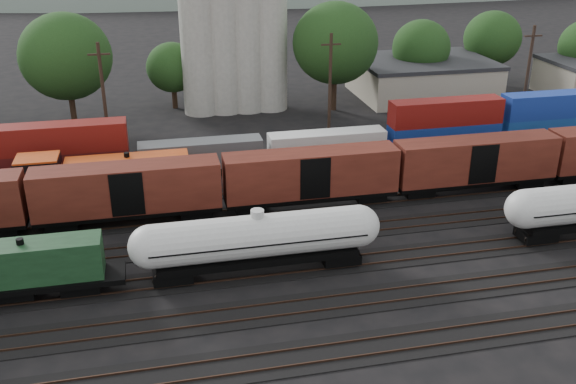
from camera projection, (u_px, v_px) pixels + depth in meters
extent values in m
plane|color=black|center=(258.00, 240.00, 50.75)|extent=(600.00, 600.00, 0.00)
cube|color=black|center=(302.00, 357.00, 37.32)|extent=(180.00, 3.20, 0.08)
cube|color=#382319|center=(305.00, 364.00, 36.64)|extent=(180.00, 0.08, 0.16)
cube|color=#382319|center=(299.00, 349.00, 37.93)|extent=(180.00, 0.08, 0.16)
cube|color=black|center=(284.00, 309.00, 41.79)|extent=(180.00, 3.20, 0.08)
cube|color=#382319|center=(287.00, 315.00, 41.11)|extent=(180.00, 0.08, 0.16)
cube|color=#382319|center=(282.00, 302.00, 42.40)|extent=(180.00, 0.08, 0.16)
cube|color=black|center=(270.00, 271.00, 46.26)|extent=(180.00, 3.20, 0.08)
cube|color=#382319|center=(272.00, 275.00, 45.59)|extent=(180.00, 0.08, 0.16)
cube|color=#382319|center=(268.00, 265.00, 46.87)|extent=(180.00, 0.08, 0.16)
cube|color=black|center=(258.00, 239.00, 50.73)|extent=(180.00, 3.20, 0.08)
cube|color=#382319|center=(259.00, 243.00, 50.06)|extent=(180.00, 0.08, 0.16)
cube|color=#382319|center=(256.00, 234.00, 51.34)|extent=(180.00, 0.08, 0.16)
cube|color=black|center=(248.00, 213.00, 55.20)|extent=(180.00, 3.20, 0.08)
cube|color=#382319|center=(249.00, 215.00, 54.53)|extent=(180.00, 0.08, 0.16)
cube|color=#382319|center=(247.00, 208.00, 55.81)|extent=(180.00, 0.08, 0.16)
cube|color=black|center=(239.00, 190.00, 59.68)|extent=(180.00, 3.20, 0.08)
cube|color=#382319|center=(240.00, 192.00, 59.00)|extent=(180.00, 0.08, 0.16)
cube|color=#382319|center=(238.00, 186.00, 60.28)|extent=(180.00, 0.08, 0.16)
cube|color=black|center=(232.00, 171.00, 64.15)|extent=(180.00, 3.20, 0.08)
cube|color=#382319|center=(233.00, 173.00, 63.47)|extent=(180.00, 0.08, 0.16)
cube|color=#382319|center=(231.00, 167.00, 64.76)|extent=(180.00, 0.08, 0.16)
cube|color=#183A1E|center=(24.00, 262.00, 41.93)|extent=(10.02, 2.36, 2.65)
cylinder|color=black|center=(20.00, 242.00, 41.34)|extent=(0.49, 0.49, 0.49)
cube|color=black|center=(81.00, 284.00, 43.45)|extent=(2.56, 1.97, 0.69)
cylinder|color=silver|center=(258.00, 236.00, 44.91)|extent=(14.81, 3.05, 3.05)
sphere|color=silver|center=(150.00, 247.00, 43.46)|extent=(3.05, 3.05, 3.05)
sphere|color=silver|center=(359.00, 226.00, 46.37)|extent=(3.05, 3.05, 3.05)
cylinder|color=silver|center=(257.00, 214.00, 44.22)|extent=(0.95, 0.95, 0.53)
cube|color=black|center=(258.00, 236.00, 44.91)|extent=(15.15, 3.20, 0.08)
cube|color=black|center=(258.00, 257.00, 45.59)|extent=(14.31, 2.31, 0.53)
cube|color=black|center=(173.00, 274.00, 44.65)|extent=(2.73, 2.10, 0.74)
cube|color=black|center=(340.00, 256.00, 47.04)|extent=(2.73, 2.10, 0.74)
sphere|color=silver|center=(525.00, 209.00, 48.99)|extent=(3.05, 3.05, 3.05)
cube|color=black|center=(536.00, 234.00, 50.18)|extent=(2.73, 2.10, 0.74)
cube|color=black|center=(106.00, 189.00, 56.83)|extent=(17.68, 2.85, 0.39)
cube|color=black|center=(106.00, 193.00, 57.01)|extent=(4.91, 2.16, 0.79)
cube|color=#C33F11|center=(128.00, 171.00, 56.63)|extent=(10.61, 2.36, 2.65)
cube|color=#C33F11|center=(39.00, 175.00, 55.06)|extent=(3.54, 2.85, 3.24)
cube|color=black|center=(38.00, 163.00, 54.64)|extent=(3.63, 2.95, 0.88)
cube|color=#C33F11|center=(10.00, 185.00, 54.86)|extent=(1.57, 2.36, 1.77)
cylinder|color=black|center=(127.00, 155.00, 56.04)|extent=(0.49, 0.49, 0.49)
cube|color=black|center=(40.00, 201.00, 55.97)|extent=(2.55, 1.96, 0.69)
cube|color=black|center=(171.00, 190.00, 58.20)|extent=(2.55, 1.96, 0.69)
cube|color=black|center=(130.00, 211.00, 52.81)|extent=(15.00, 2.60, 0.40)
cube|color=#521D14|center=(127.00, 188.00, 51.96)|extent=(15.00, 2.90, 3.80)
cube|color=black|center=(311.00, 195.00, 55.84)|extent=(15.00, 2.60, 0.40)
cube|color=#521D14|center=(311.00, 172.00, 54.99)|extent=(15.00, 2.90, 3.80)
cube|color=black|center=(473.00, 180.00, 58.86)|extent=(15.00, 2.60, 0.40)
cube|color=#521D14|center=(476.00, 159.00, 58.02)|extent=(15.00, 2.90, 3.80)
cube|color=black|center=(232.00, 166.00, 63.96)|extent=(160.00, 2.60, 0.60)
cube|color=#44100F|center=(64.00, 164.00, 60.21)|extent=(12.00, 2.40, 2.60)
cube|color=maroon|center=(60.00, 137.00, 59.17)|extent=(12.00, 2.40, 2.60)
cube|color=#525557|center=(201.00, 154.00, 62.73)|extent=(12.00, 2.40, 2.60)
cube|color=silver|center=(327.00, 144.00, 65.25)|extent=(12.00, 2.40, 2.60)
cube|color=navy|center=(444.00, 136.00, 67.76)|extent=(12.00, 2.40, 2.60)
cube|color=maroon|center=(446.00, 112.00, 66.72)|extent=(12.00, 2.40, 2.60)
cube|color=#154497|center=(552.00, 127.00, 70.28)|extent=(12.00, 2.40, 2.60)
cube|color=navy|center=(556.00, 105.00, 69.24)|extent=(12.00, 2.40, 2.60)
cylinder|color=#A6A498|center=(198.00, 42.00, 79.13)|extent=(4.40, 4.40, 18.00)
cylinder|color=#A6A498|center=(222.00, 41.00, 79.72)|extent=(4.40, 4.40, 18.00)
cylinder|color=#A6A498|center=(246.00, 40.00, 80.31)|extent=(4.40, 4.40, 18.00)
cylinder|color=#A6A498|center=(270.00, 39.00, 80.90)|extent=(4.40, 4.40, 18.00)
cube|color=#9E937F|center=(422.00, 79.00, 89.71)|extent=(18.00, 14.00, 4.60)
cube|color=#232326|center=(423.00, 61.00, 88.68)|extent=(18.36, 14.28, 0.50)
cylinder|color=black|center=(73.00, 111.00, 76.63)|extent=(0.70, 0.70, 3.89)
ellipsoid|color=#1E4017|center=(66.00, 56.00, 74.00)|extent=(10.56, 10.56, 10.00)
cylinder|color=black|center=(175.00, 99.00, 84.27)|extent=(0.70, 0.70, 2.48)
ellipsoid|color=#1E4017|center=(172.00, 67.00, 82.60)|extent=(6.73, 6.73, 6.38)
cylinder|color=black|center=(259.00, 93.00, 86.29)|extent=(0.70, 0.70, 2.82)
ellipsoid|color=#1E4017|center=(258.00, 58.00, 84.39)|extent=(7.64, 7.64, 7.24)
cylinder|color=black|center=(334.00, 95.00, 83.18)|extent=(0.70, 0.70, 3.98)
ellipsoid|color=#1E4017|center=(335.00, 43.00, 80.50)|extent=(10.79, 10.79, 10.22)
cylinder|color=black|center=(418.00, 83.00, 91.20)|extent=(0.70, 0.70, 2.97)
ellipsoid|color=#1E4017|center=(421.00, 47.00, 89.20)|extent=(8.05, 8.05, 7.63)
cylinder|color=black|center=(488.00, 73.00, 96.39)|extent=(0.70, 0.70, 3.08)
ellipsoid|color=#1E4017|center=(492.00, 38.00, 94.32)|extent=(8.35, 8.35, 7.91)
cylinder|color=black|center=(104.00, 101.00, 65.65)|extent=(0.36, 0.36, 12.00)
cube|color=black|center=(99.00, 54.00, 63.72)|extent=(2.20, 0.18, 0.18)
cylinder|color=black|center=(330.00, 88.00, 70.37)|extent=(0.36, 0.36, 12.00)
cube|color=black|center=(331.00, 44.00, 68.44)|extent=(2.20, 0.18, 0.18)
cylinder|color=black|center=(527.00, 77.00, 75.09)|extent=(0.36, 0.36, 12.00)
cube|color=black|center=(533.00, 36.00, 73.16)|extent=(2.20, 0.18, 0.18)
ellipsoid|color=#59665B|center=(247.00, 20.00, 300.29)|extent=(520.00, 286.00, 130.00)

